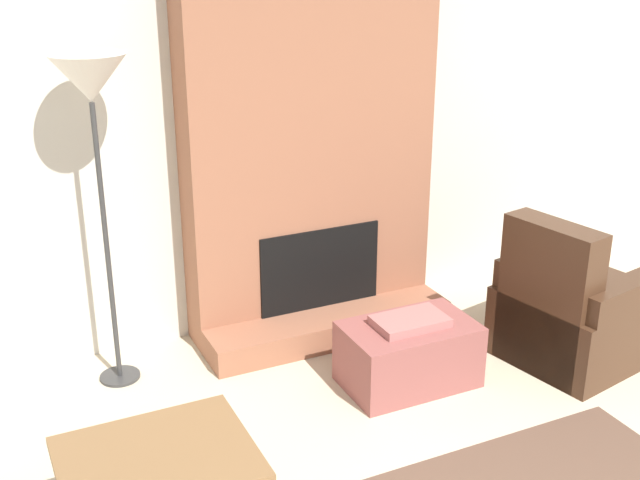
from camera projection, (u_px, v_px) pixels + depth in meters
wall_back at (298, 130)px, 5.21m from camera, size 7.41×0.06×2.60m
fireplace at (311, 150)px, 5.07m from camera, size 1.65×0.63×2.60m
ottoman at (409, 353)px, 4.69m from camera, size 0.76×0.47×0.43m
armchair at (573, 314)px, 4.95m from camera, size 1.02×0.92×0.95m
side_table at (158, 466)px, 3.34m from camera, size 0.80×0.66×0.48m
floor_lamp_left at (91, 92)px, 4.20m from camera, size 0.41×0.41×1.92m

